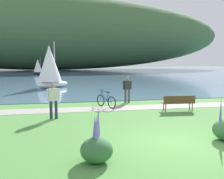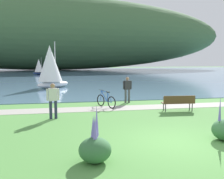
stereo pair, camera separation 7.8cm
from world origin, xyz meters
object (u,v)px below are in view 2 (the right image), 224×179
Objects in this scene: person_at_shoreline at (127,88)px; sailboat_toward_hillside at (39,67)px; person_on_the_grass at (53,99)px; park_bench_near_camera at (178,102)px; sailboat_mid_bay at (50,66)px; bicycle_leaning_near_bench at (106,101)px.

sailboat_toward_hillside reaches higher than person_at_shoreline.
person_at_shoreline is 1.00× the size of person_on_the_grass.
person_at_shoreline is at bearing 39.86° from person_on_the_grass.
sailboat_toward_hillside is at bearing 104.28° from person_at_shoreline.
sailboat_toward_hillside is at bearing 106.04° from park_bench_near_camera.
sailboat_mid_bay is (-5.45, 9.79, 1.26)m from person_at_shoreline.
sailboat_mid_bay reaches higher than person_at_shoreline.
sailboat_mid_bay reaches higher than park_bench_near_camera.
park_bench_near_camera is 15.14m from sailboat_mid_bay.
bicycle_leaning_near_bench is 0.47× the size of sailboat_toward_hillside.
person_at_shoreline is 36.74m from sailboat_toward_hillside.
sailboat_toward_hillside is (-3.62, 25.81, -0.61)m from sailboat_mid_bay.
sailboat_mid_bay is at bearing 108.74° from bicycle_leaning_near_bench.
bicycle_leaning_near_bench is 0.92× the size of person_at_shoreline.
person_on_the_grass is at bearing -174.63° from park_bench_near_camera.
sailboat_toward_hillside is (-4.44, 39.46, 0.64)m from person_on_the_grass.
park_bench_near_camera is 0.54× the size of sailboat_toward_hillside.
person_on_the_grass is (-6.72, -0.63, 0.46)m from park_bench_near_camera.
park_bench_near_camera is at bearing -56.91° from person_at_shoreline.
person_on_the_grass is 0.37× the size of sailboat_mid_bay.
sailboat_toward_hillside reaches higher than park_bench_near_camera.
person_on_the_grass reaches higher than bicycle_leaning_near_bench.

